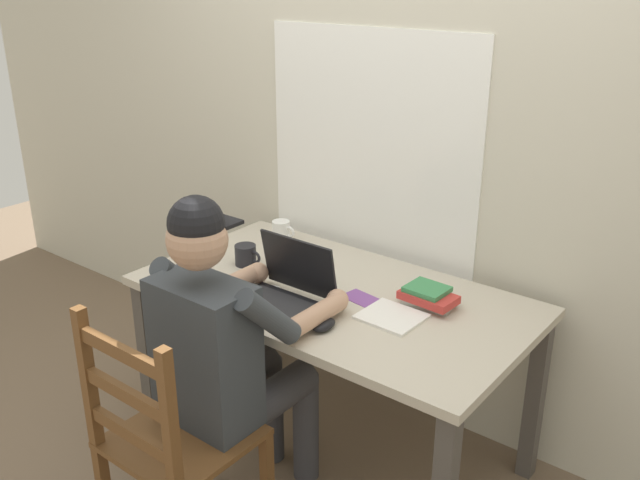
{
  "coord_description": "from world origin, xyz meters",
  "views": [
    {
      "loc": [
        1.42,
        -1.89,
        1.88
      ],
      "look_at": [
        -0.02,
        -0.05,
        0.95
      ],
      "focal_mm": 38.96,
      "sensor_mm": 36.0,
      "label": 1
    }
  ],
  "objects_px": {
    "coffee_mug_white": "(282,230)",
    "wooden_chair": "(169,444)",
    "laptop": "(285,290)",
    "coffee_mug_dark": "(246,255)",
    "desk": "(333,312)",
    "book_stack_main": "(428,297)",
    "computer_mouse": "(324,325)",
    "landscape_photo_print": "(360,298)",
    "seated_person": "(229,347)"
  },
  "relations": [
    {
      "from": "desk",
      "to": "book_stack_main",
      "type": "height_order",
      "value": "book_stack_main"
    },
    {
      "from": "wooden_chair",
      "to": "coffee_mug_white",
      "type": "relative_size",
      "value": 7.99
    },
    {
      "from": "book_stack_main",
      "to": "landscape_photo_print",
      "type": "relative_size",
      "value": 1.58
    },
    {
      "from": "wooden_chair",
      "to": "coffee_mug_white",
      "type": "xyz_separation_m",
      "value": [
        -0.43,
        1.04,
        0.31
      ]
    },
    {
      "from": "seated_person",
      "to": "coffee_mug_white",
      "type": "bearing_deg",
      "value": 119.25
    },
    {
      "from": "book_stack_main",
      "to": "landscape_photo_print",
      "type": "height_order",
      "value": "book_stack_main"
    },
    {
      "from": "desk",
      "to": "laptop",
      "type": "relative_size",
      "value": 4.51
    },
    {
      "from": "landscape_photo_print",
      "to": "laptop",
      "type": "bearing_deg",
      "value": -125.08
    },
    {
      "from": "coffee_mug_white",
      "to": "book_stack_main",
      "type": "relative_size",
      "value": 0.57
    },
    {
      "from": "wooden_chair",
      "to": "computer_mouse",
      "type": "xyz_separation_m",
      "value": [
        0.23,
        0.51,
        0.28
      ]
    },
    {
      "from": "desk",
      "to": "landscape_photo_print",
      "type": "relative_size",
      "value": 11.44
    },
    {
      "from": "wooden_chair",
      "to": "book_stack_main",
      "type": "xyz_separation_m",
      "value": [
        0.41,
        0.88,
        0.3
      ]
    },
    {
      "from": "laptop",
      "to": "book_stack_main",
      "type": "distance_m",
      "value": 0.52
    },
    {
      "from": "laptop",
      "to": "book_stack_main",
      "type": "bearing_deg",
      "value": 36.08
    },
    {
      "from": "desk",
      "to": "coffee_mug_white",
      "type": "bearing_deg",
      "value": 150.63
    },
    {
      "from": "laptop",
      "to": "coffee_mug_white",
      "type": "bearing_deg",
      "value": 132.07
    },
    {
      "from": "laptop",
      "to": "coffee_mug_white",
      "type": "distance_m",
      "value": 0.63
    },
    {
      "from": "coffee_mug_dark",
      "to": "landscape_photo_print",
      "type": "bearing_deg",
      "value": 3.85
    },
    {
      "from": "coffee_mug_white",
      "to": "coffee_mug_dark",
      "type": "xyz_separation_m",
      "value": [
        0.07,
        -0.3,
        -0.0
      ]
    },
    {
      "from": "computer_mouse",
      "to": "landscape_photo_print",
      "type": "distance_m",
      "value": 0.27
    },
    {
      "from": "laptop",
      "to": "computer_mouse",
      "type": "relative_size",
      "value": 3.3
    },
    {
      "from": "laptop",
      "to": "book_stack_main",
      "type": "xyz_separation_m",
      "value": [
        0.42,
        0.31,
        -0.02
      ]
    },
    {
      "from": "landscape_photo_print",
      "to": "seated_person",
      "type": "bearing_deg",
      "value": -102.27
    },
    {
      "from": "wooden_chair",
      "to": "laptop",
      "type": "bearing_deg",
      "value": 90.54
    },
    {
      "from": "coffee_mug_white",
      "to": "coffee_mug_dark",
      "type": "relative_size",
      "value": 0.94
    },
    {
      "from": "computer_mouse",
      "to": "book_stack_main",
      "type": "relative_size",
      "value": 0.49
    },
    {
      "from": "landscape_photo_print",
      "to": "book_stack_main",
      "type": "bearing_deg",
      "value": 32.36
    },
    {
      "from": "laptop",
      "to": "computer_mouse",
      "type": "height_order",
      "value": "laptop"
    },
    {
      "from": "coffee_mug_dark",
      "to": "computer_mouse",
      "type": "bearing_deg",
      "value": -21.72
    },
    {
      "from": "seated_person",
      "to": "landscape_photo_print",
      "type": "xyz_separation_m",
      "value": [
        0.19,
        0.5,
        0.04
      ]
    },
    {
      "from": "book_stack_main",
      "to": "wooden_chair",
      "type": "bearing_deg",
      "value": -115.16
    },
    {
      "from": "coffee_mug_dark",
      "to": "book_stack_main",
      "type": "height_order",
      "value": "coffee_mug_dark"
    },
    {
      "from": "desk",
      "to": "wooden_chair",
      "type": "relative_size",
      "value": 1.58
    },
    {
      "from": "desk",
      "to": "seated_person",
      "type": "bearing_deg",
      "value": -98.63
    },
    {
      "from": "computer_mouse",
      "to": "wooden_chair",
      "type": "bearing_deg",
      "value": -113.87
    },
    {
      "from": "seated_person",
      "to": "coffee_mug_white",
      "type": "relative_size",
      "value": 10.58
    },
    {
      "from": "desk",
      "to": "coffee_mug_dark",
      "type": "bearing_deg",
      "value": -177.53
    },
    {
      "from": "wooden_chair",
      "to": "laptop",
      "type": "xyz_separation_m",
      "value": [
        -0.01,
        0.58,
        0.32
      ]
    },
    {
      "from": "wooden_chair",
      "to": "laptop",
      "type": "height_order",
      "value": "laptop"
    },
    {
      "from": "coffee_mug_dark",
      "to": "landscape_photo_print",
      "type": "xyz_separation_m",
      "value": [
        0.55,
        0.04,
        -0.04
      ]
    },
    {
      "from": "wooden_chair",
      "to": "book_stack_main",
      "type": "height_order",
      "value": "wooden_chair"
    },
    {
      "from": "seated_person",
      "to": "wooden_chair",
      "type": "height_order",
      "value": "seated_person"
    },
    {
      "from": "laptop",
      "to": "computer_mouse",
      "type": "distance_m",
      "value": 0.24
    },
    {
      "from": "coffee_mug_white",
      "to": "landscape_photo_print",
      "type": "distance_m",
      "value": 0.67
    },
    {
      "from": "desk",
      "to": "coffee_mug_dark",
      "type": "height_order",
      "value": "coffee_mug_dark"
    },
    {
      "from": "coffee_mug_white",
      "to": "wooden_chair",
      "type": "bearing_deg",
      "value": -67.73
    },
    {
      "from": "desk",
      "to": "seated_person",
      "type": "distance_m",
      "value": 0.49
    },
    {
      "from": "laptop",
      "to": "coffee_mug_dark",
      "type": "bearing_deg",
      "value": 154.67
    },
    {
      "from": "desk",
      "to": "laptop",
      "type": "height_order",
      "value": "laptop"
    },
    {
      "from": "wooden_chair",
      "to": "landscape_photo_print",
      "type": "xyz_separation_m",
      "value": [
        0.19,
        0.78,
        0.27
      ]
    }
  ]
}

